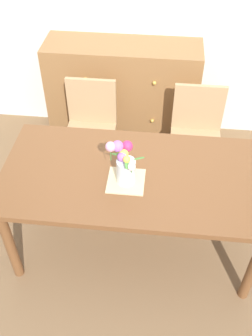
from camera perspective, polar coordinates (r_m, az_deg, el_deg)
ground_plane at (r=3.12m, az=1.08°, el=-10.71°), size 12.00×12.00×0.00m
dining_table at (r=2.61m, az=1.27°, el=-2.23°), size 1.78×0.90×0.75m
chair_left at (r=3.35m, az=-5.24°, el=6.38°), size 0.42×0.42×0.90m
chair_right at (r=3.31m, az=10.32°, el=5.29°), size 0.42×0.42×0.90m
dresser at (r=3.77m, az=-0.46°, el=10.87°), size 1.40×0.47×1.00m
placemat at (r=2.50m, az=0.00°, el=-1.93°), size 0.24×0.24×0.01m
flower_vase at (r=2.41m, az=-0.26°, el=0.74°), size 0.24×0.24×0.30m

